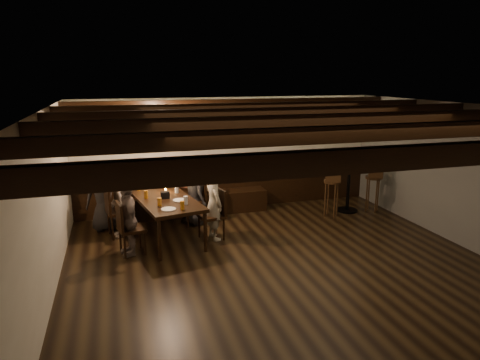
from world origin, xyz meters
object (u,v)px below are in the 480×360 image
object	(u,v)px
chair_left_near	(119,220)
person_left_near	(116,203)
bar_stool_right	(373,193)
bar_stool_left	(331,197)
person_right_near	(195,191)
dining_table	(165,201)
person_left_far	(128,219)
chair_right_far	(212,224)
person_right_far	(214,203)
chair_right_near	(194,209)
person_bench_right	(194,188)
chair_left_far	(131,238)
person_bench_centre	(149,190)
person_bench_left	(103,197)
high_top_table	(349,179)

from	to	relation	value
chair_left_near	person_left_near	bearing A→B (deg)	-90.00
bar_stool_right	bar_stool_left	bearing A→B (deg)	-155.61
bar_stool_left	person_right_near	bearing A→B (deg)	-162.36
dining_table	chair_left_near	bearing A→B (deg)	148.01
person_left_far	chair_left_near	bearing A→B (deg)	178.11
person_right_near	bar_stool_left	distance (m)	2.80
chair_right_far	person_right_far	bearing A→B (deg)	-90.00
person_left_near	bar_stool_left	distance (m)	4.25
chair_right_near	person_left_far	bearing A→B (deg)	121.47
dining_table	bar_stool_left	bearing A→B (deg)	-6.90
chair_right_far	person_bench_right	world-z (taller)	person_bench_right
chair_left_far	person_bench_centre	bearing A→B (deg)	154.40
dining_table	chair_right_far	distance (m)	0.94
bar_stool_right	chair_left_near	bearing A→B (deg)	-158.86
person_left_far	bar_stool_right	xyz separation A→B (m)	(5.08, 0.85, -0.20)
dining_table	person_left_far	distance (m)	0.88
person_bench_left	chair_left_near	bearing A→B (deg)	111.77
person_left_near	person_bench_left	bearing A→B (deg)	-161.57
chair_left_far	person_right_far	size ratio (longest dim) A/B	0.68
chair_left_far	person_bench_centre	xyz separation A→B (m)	(0.43, 1.61, 0.36)
person_bench_left	dining_table	bearing A→B (deg)	135.00
person_bench_right	person_right_far	xyz separation A→B (m)	(0.10, -1.35, 0.05)
high_top_table	person_bench_right	bearing A→B (deg)	169.03
person_left_far	person_right_far	distance (m)	1.50
chair_right_near	person_bench_left	bearing A→B (deg)	74.48
person_left_near	person_right_near	bearing A→B (deg)	90.00
person_bench_right	bar_stool_left	bearing A→B (deg)	152.35
person_left_near	person_right_near	xyz separation A→B (m)	(1.47, 0.28, 0.03)
person_right_near	bar_stool_left	bearing A→B (deg)	-107.99
person_left_far	person_bench_left	bearing A→B (deg)	-173.66
dining_table	chair_right_near	bearing A→B (deg)	32.00
person_right_near	chair_right_near	bearing A→B (deg)	90.00
chair_left_near	person_right_near	bearing A→B (deg)	90.00
person_left_far	bar_stool_left	bearing A→B (deg)	90.53
person_bench_centre	bar_stool_right	size ratio (longest dim) A/B	1.17
chair_right_near	person_left_far	world-z (taller)	person_left_far
dining_table	high_top_table	distance (m)	3.95
chair_left_far	person_bench_centre	distance (m)	1.70
person_bench_left	person_left_far	distance (m)	1.36
dining_table	chair_left_far	world-z (taller)	chair_left_far
person_right_near	bar_stool_right	xyz separation A→B (m)	(3.77, -0.31, -0.25)
person_bench_centre	bar_stool_right	distance (m)	4.68
chair_right_far	high_top_table	xyz separation A→B (m)	(3.13, 0.74, 0.42)
high_top_table	bar_stool_right	xyz separation A→B (m)	(0.50, -0.16, -0.30)
chair_right_far	person_right_near	xyz separation A→B (m)	(-0.14, 0.89, 0.38)
person_left_near	chair_right_far	bearing A→B (deg)	58.50
chair_right_far	person_bench_right	xyz separation A→B (m)	(-0.07, 1.36, 0.33)
chair_right_far	person_right_near	world-z (taller)	person_right_near
person_bench_left	high_top_table	distance (m)	4.98
dining_table	chair_left_far	bearing A→B (deg)	-147.94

